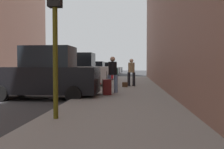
{
  "coord_description": "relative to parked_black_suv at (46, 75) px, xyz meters",
  "views": [
    {
      "loc": [
        6.37,
        -9.16,
        1.45
      ],
      "look_at": [
        5.34,
        3.33,
        0.99
      ],
      "focal_mm": 40.0,
      "sensor_mm": 36.0,
      "label": 1
    }
  ],
  "objects": [
    {
      "name": "sidewalk",
      "position": [
        3.35,
        -1.26,
        -0.96
      ],
      "size": [
        4.0,
        40.0,
        0.15
      ],
      "primitive_type": "cube",
      "color": "gray",
      "rests_on": "ground_plane"
    },
    {
      "name": "pedestrian_in_tan_coat",
      "position": [
        3.65,
        5.26,
        0.07
      ],
      "size": [
        0.53,
        0.48,
        1.71
      ],
      "color": "black",
      "rests_on": "sidewalk"
    },
    {
      "name": "parked_gray_coupe",
      "position": [
        0.0,
        31.22,
        -0.18
      ],
      "size": [
        4.25,
        2.15,
        1.79
      ],
      "color": "slate",
      "rests_on": "ground_plane"
    },
    {
      "name": "duffel_bag",
      "position": [
        3.27,
        4.6,
        -0.74
      ],
      "size": [
        0.32,
        0.44,
        0.28
      ],
      "color": "#472D19",
      "rests_on": "sidewalk"
    },
    {
      "name": "parked_white_van",
      "position": [
        -0.0,
        5.69,
        0.0
      ],
      "size": [
        4.63,
        2.12,
        2.25
      ],
      "color": "silver",
      "rests_on": "ground_plane"
    },
    {
      "name": "parked_black_suv",
      "position": [
        0.0,
        0.0,
        0.0
      ],
      "size": [
        4.61,
        2.08,
        2.25
      ],
      "color": "black",
      "rests_on": "ground_plane"
    },
    {
      "name": "fire_hydrant",
      "position": [
        1.8,
        3.05,
        -0.54
      ],
      "size": [
        0.42,
        0.22,
        0.7
      ],
      "color": "red",
      "rests_on": "sidewalk"
    },
    {
      "name": "parked_dark_green_sedan",
      "position": [
        0.0,
        19.04,
        -0.18
      ],
      "size": [
        4.24,
        2.13,
        1.79
      ],
      "color": "#193828",
      "rests_on": "ground_plane"
    },
    {
      "name": "rolling_suitcase",
      "position": [
        2.58,
        0.57,
        -0.54
      ],
      "size": [
        0.46,
        0.62,
        1.04
      ],
      "color": "#591414",
      "rests_on": "sidewalk"
    },
    {
      "name": "pedestrian_in_jeans",
      "position": [
        2.78,
        1.36,
        0.07
      ],
      "size": [
        0.52,
        0.44,
        1.71
      ],
      "color": "#728CB2",
      "rests_on": "sidewalk"
    },
    {
      "name": "parked_silver_sedan",
      "position": [
        0.0,
        25.37,
        -0.18
      ],
      "size": [
        4.27,
        2.19,
        1.79
      ],
      "color": "#B7BABF",
      "rests_on": "ground_plane"
    },
    {
      "name": "parked_red_hatchback",
      "position": [
        0.0,
        12.21,
        -0.18
      ],
      "size": [
        4.25,
        2.15,
        1.79
      ],
      "color": "#B2191E",
      "rests_on": "ground_plane"
    },
    {
      "name": "traffic_light",
      "position": [
        1.85,
        -4.49,
        1.73
      ],
      "size": [
        0.32,
        0.32,
        3.6
      ],
      "color": "#514C0F",
      "rests_on": "sidewalk"
    }
  ]
}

